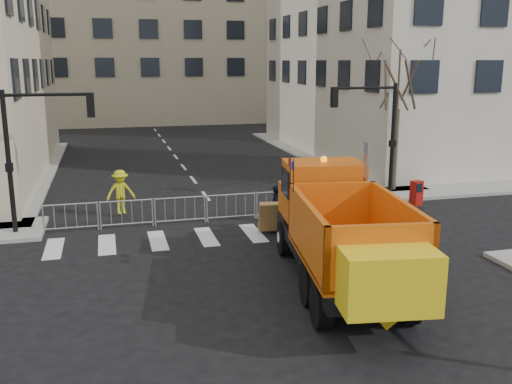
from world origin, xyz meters
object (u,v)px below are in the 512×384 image
object	(u,v)px
plow_truck	(340,228)
cop_c	(277,208)
newspaper_box	(416,193)
cop_b	(293,203)
worker	(121,192)
cop_a	(348,213)

from	to	relation	value
plow_truck	cop_c	bearing A→B (deg)	9.54
cop_c	newspaper_box	world-z (taller)	cop_c
cop_c	cop_b	bearing A→B (deg)	145.11
cop_c	worker	world-z (taller)	worker
worker	cop_b	bearing A→B (deg)	-33.29
cop_c	newspaper_box	xyz separation A→B (m)	(6.98, 1.74, -0.21)
cop_b	cop_c	distance (m)	1.18
cop_a	worker	world-z (taller)	worker
worker	plow_truck	bearing A→B (deg)	-67.80
plow_truck	cop_a	bearing A→B (deg)	-18.33
plow_truck	newspaper_box	size ratio (longest dim) A/B	9.57
cop_a	plow_truck	bearing A→B (deg)	28.43
cop_a	cop_b	xyz separation A→B (m)	(-1.31, 2.34, -0.12)
cop_a	cop_c	bearing A→B (deg)	-70.86
newspaper_box	cop_a	bearing A→B (deg)	-161.67
worker	newspaper_box	size ratio (longest dim) A/B	1.68
plow_truck	cop_b	distance (m)	6.63
cop_c	worker	xyz separation A→B (m)	(-5.69, 3.65, 0.17)
cop_a	cop_c	distance (m)	2.74
plow_truck	newspaper_box	world-z (taller)	plow_truck
cop_b	worker	world-z (taller)	worker
plow_truck	worker	world-z (taller)	plow_truck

